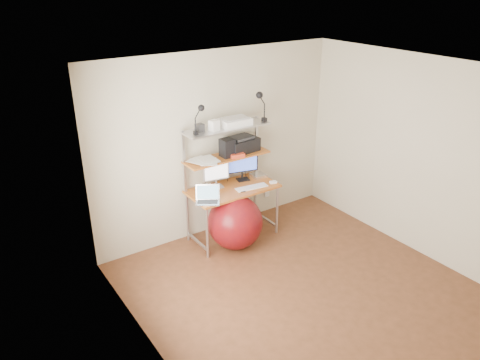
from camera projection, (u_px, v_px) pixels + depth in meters
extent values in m
plane|color=brown|center=(302.00, 289.00, 5.42)|extent=(3.60, 3.60, 0.00)
plane|color=silver|center=(316.00, 72.00, 4.41)|extent=(3.60, 3.60, 0.00)
plane|color=beige|center=(218.00, 144.00, 6.27)|extent=(3.60, 0.00, 3.60)
plane|color=beige|center=(467.00, 275.00, 3.56)|extent=(3.60, 0.00, 3.60)
plane|color=beige|center=(150.00, 242.00, 3.99)|extent=(0.00, 3.60, 3.60)
plane|color=beige|center=(416.00, 157.00, 5.84)|extent=(0.00, 3.60, 3.60)
cube|color=#C17025|center=(233.00, 189.00, 6.22)|extent=(1.20, 0.60, 0.03)
cylinder|color=#B9B8BD|center=(207.00, 233.00, 5.88)|extent=(0.04, 0.04, 0.71)
cylinder|color=#B9B8BD|center=(187.00, 217.00, 6.27)|extent=(0.04, 0.04, 0.71)
cylinder|color=#B9B8BD|center=(277.00, 210.00, 6.46)|extent=(0.04, 0.04, 0.71)
cylinder|color=#B9B8BD|center=(255.00, 196.00, 6.85)|extent=(0.04, 0.04, 0.71)
cube|color=#B9B8BD|center=(184.00, 162.00, 5.95)|extent=(0.03, 0.04, 0.84)
cube|color=#B9B8BD|center=(256.00, 145.00, 6.53)|extent=(0.03, 0.04, 0.84)
cube|color=#C17025|center=(227.00, 157.00, 6.15)|extent=(1.18, 0.34, 0.02)
cube|color=#B9B8BD|center=(227.00, 128.00, 5.98)|extent=(1.18, 0.34, 0.02)
cube|color=white|center=(267.00, 193.00, 7.09)|extent=(0.08, 0.01, 0.12)
cube|color=silver|center=(217.00, 187.00, 6.22)|extent=(0.18, 0.15, 0.01)
cylinder|color=silver|center=(216.00, 183.00, 6.21)|extent=(0.03, 0.03, 0.09)
cube|color=silver|center=(216.00, 170.00, 6.14)|extent=(0.36, 0.09, 0.27)
plane|color=white|center=(217.00, 171.00, 6.13)|extent=(0.32, 0.06, 0.32)
cube|color=black|center=(243.00, 179.00, 6.44)|extent=(0.19, 0.16, 0.01)
cylinder|color=black|center=(242.00, 175.00, 6.43)|extent=(0.03, 0.03, 0.10)
cube|color=black|center=(242.00, 163.00, 6.36)|extent=(0.45, 0.14, 0.27)
plane|color=blue|center=(243.00, 163.00, 6.35)|extent=(0.40, 0.10, 0.41)
cube|color=silver|center=(208.00, 202.00, 5.80)|extent=(0.36, 0.34, 0.01)
cube|color=#313134|center=(208.00, 201.00, 5.80)|extent=(0.28, 0.24, 0.00)
cube|color=silver|center=(208.00, 191.00, 5.86)|extent=(0.28, 0.21, 0.19)
plane|color=#78A9C8|center=(208.00, 191.00, 5.86)|extent=(0.26, 0.21, 0.26)
cube|color=white|center=(252.00, 187.00, 6.21)|extent=(0.45, 0.18, 0.01)
cube|color=white|center=(273.00, 182.00, 6.35)|extent=(0.10, 0.08, 0.03)
cube|color=silver|center=(258.00, 175.00, 6.55)|extent=(0.20, 0.20, 0.03)
cube|color=black|center=(241.00, 190.00, 6.13)|extent=(0.09, 0.13, 0.01)
cube|color=black|center=(241.00, 145.00, 6.28)|extent=(0.46, 0.34, 0.18)
cube|color=#313134|center=(241.00, 137.00, 6.23)|extent=(0.32, 0.25, 0.03)
cube|color=black|center=(227.00, 148.00, 6.08)|extent=(0.17, 0.17, 0.24)
cube|color=red|center=(237.00, 155.00, 6.10)|extent=(0.20, 0.15, 0.05)
cube|color=white|center=(235.00, 122.00, 6.02)|extent=(0.40, 0.27, 0.09)
cube|color=silver|center=(235.00, 118.00, 6.00)|extent=(0.34, 0.21, 0.01)
cube|color=white|center=(214.00, 125.00, 5.81)|extent=(0.13, 0.12, 0.13)
cube|color=#313134|center=(200.00, 128.00, 5.79)|extent=(0.10, 0.10, 0.09)
cube|color=black|center=(196.00, 133.00, 5.68)|extent=(0.04, 0.05, 0.04)
cylinder|color=black|center=(195.00, 125.00, 5.64)|extent=(0.01, 0.01, 0.16)
sphere|color=black|center=(201.00, 108.00, 5.59)|extent=(0.08, 0.08, 0.08)
cube|color=black|center=(264.00, 120.00, 6.19)|extent=(0.05, 0.06, 0.05)
cylinder|color=black|center=(264.00, 111.00, 6.14)|extent=(0.02, 0.02, 0.18)
sphere|color=black|center=(259.00, 95.00, 5.99)|extent=(0.09, 0.09, 0.09)
sphere|color=maroon|center=(235.00, 222.00, 6.13)|extent=(0.72, 0.72, 0.72)
cube|color=white|center=(201.00, 161.00, 5.96)|extent=(0.30, 0.34, 0.00)
cube|color=white|center=(209.00, 162.00, 5.94)|extent=(0.32, 0.35, 0.00)
cube|color=white|center=(202.00, 160.00, 5.98)|extent=(0.25, 0.31, 0.00)
cube|color=white|center=(209.00, 160.00, 5.97)|extent=(0.23, 0.29, 0.00)
cube|color=white|center=(199.00, 161.00, 5.92)|extent=(0.31, 0.34, 0.00)
cube|color=white|center=(208.00, 159.00, 5.96)|extent=(0.22, 0.29, 0.00)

